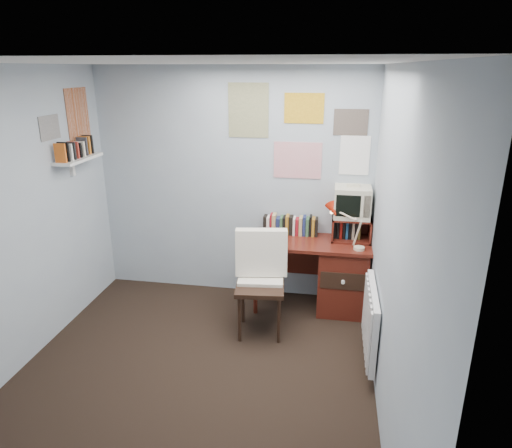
% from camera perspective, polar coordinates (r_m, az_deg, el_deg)
% --- Properties ---
extents(ground, '(3.50, 3.50, 0.00)m').
position_cam_1_polar(ground, '(4.01, -8.36, -19.24)').
color(ground, black).
rests_on(ground, ground).
extents(back_wall, '(3.00, 0.02, 2.50)m').
position_cam_1_polar(back_wall, '(5.00, -2.93, 4.84)').
color(back_wall, '#A3B1BA').
rests_on(back_wall, ground).
extents(right_wall, '(0.02, 3.50, 2.50)m').
position_cam_1_polar(right_wall, '(3.24, 16.66, -3.93)').
color(right_wall, '#A3B1BA').
rests_on(right_wall, ground).
extents(ceiling, '(3.00, 3.50, 0.02)m').
position_cam_1_polar(ceiling, '(3.16, -10.63, 19.25)').
color(ceiling, white).
rests_on(ceiling, back_wall).
extents(desk, '(1.20, 0.55, 0.76)m').
position_cam_1_polar(desk, '(4.91, 10.08, -6.18)').
color(desk, '#5F2015').
rests_on(desk, ground).
extents(desk_chair, '(0.54, 0.52, 0.97)m').
position_cam_1_polar(desk_chair, '(4.39, 0.52, -7.88)').
color(desk_chair, black).
rests_on(desk_chair, ground).
extents(desk_lamp, '(0.29, 0.25, 0.39)m').
position_cam_1_polar(desk_lamp, '(4.57, 12.92, -0.86)').
color(desk_lamp, red).
rests_on(desk_lamp, desk).
extents(tv_riser, '(0.40, 0.30, 0.25)m').
position_cam_1_polar(tv_riser, '(4.84, 11.81, -0.54)').
color(tv_riser, '#5F2015').
rests_on(tv_riser, desk).
extents(crt_tv, '(0.37, 0.34, 0.35)m').
position_cam_1_polar(crt_tv, '(4.77, 11.95, 2.92)').
color(crt_tv, beige).
rests_on(crt_tv, tv_riser).
extents(book_row, '(0.60, 0.14, 0.22)m').
position_cam_1_polar(book_row, '(4.92, 4.44, -0.03)').
color(book_row, '#5F2015').
rests_on(book_row, desk).
extents(radiator, '(0.09, 0.80, 0.60)m').
position_cam_1_polar(radiator, '(4.10, 14.16, -11.67)').
color(radiator, white).
rests_on(radiator, right_wall).
extents(wall_shelf, '(0.20, 0.62, 0.24)m').
position_cam_1_polar(wall_shelf, '(4.84, -21.32, 7.60)').
color(wall_shelf, white).
rests_on(wall_shelf, left_wall).
extents(posters_back, '(1.20, 0.01, 0.90)m').
position_cam_1_polar(posters_back, '(4.77, 5.33, 11.46)').
color(posters_back, white).
rests_on(posters_back, back_wall).
extents(posters_left, '(0.01, 0.70, 0.60)m').
position_cam_1_polar(posters_left, '(4.84, -22.85, 11.99)').
color(posters_left, white).
rests_on(posters_left, left_wall).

